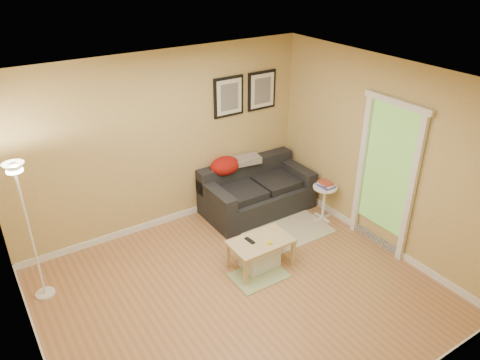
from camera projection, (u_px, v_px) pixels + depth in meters
The scene contains 23 objects.
floor at pixel (240, 294), 5.62m from camera, with size 4.50×4.50×0.00m, color #AF714B.
ceiling at pixel (240, 86), 4.42m from camera, with size 4.50×4.50×0.00m, color white.
wall_back at pixel (163, 143), 6.51m from camera, with size 4.50×4.50×0.00m, color tan.
wall_front at pixel (382, 312), 3.53m from camera, with size 4.50×4.50×0.00m, color tan.
wall_left at pixel (20, 274), 3.93m from camera, with size 4.00×4.00×0.00m, color tan.
wall_right at pixel (382, 156), 6.11m from camera, with size 4.00×4.00×0.00m, color tan.
baseboard_back at pixel (170, 218), 7.08m from camera, with size 4.50×0.02×0.10m, color white.
baseboard_right at pixel (369, 234), 6.68m from camera, with size 0.02×4.00×0.10m, color white.
sofa at pixel (257, 189), 7.22m from camera, with size 1.70×0.90×0.75m, color black, non-canonical shape.
red_throw at pixel (225, 166), 7.06m from camera, with size 0.48×0.36×0.28m, color #9F180E, non-canonical shape.
plaid_throw at pixel (247, 160), 7.24m from camera, with size 0.42×0.26×0.10m, color tan, non-canonical shape.
framed_print_left at pixel (229, 97), 6.78m from camera, with size 0.50×0.04×0.60m, color black, non-canonical shape.
framed_print_right at pixel (262, 90), 7.07m from camera, with size 0.50×0.04×0.60m, color black, non-canonical shape.
area_rug at pixel (286, 230), 6.85m from camera, with size 1.25×0.85×0.01m, color beige.
green_runner at pixel (259, 275), 5.93m from camera, with size 0.70×0.50×0.01m, color #668C4C.
coffee_table at pixel (260, 253), 6.02m from camera, with size 0.81×0.49×0.40m, color tan, non-canonical shape.
remote_control at pixel (250, 240), 5.91m from camera, with size 0.05×0.16×0.02m, color black.
tape_roll at pixel (269, 243), 5.86m from camera, with size 0.07×0.07×0.03m, color yellow.
storage_bin at pixel (260, 256), 6.05m from camera, with size 0.48×0.35×0.29m, color white, non-canonical shape.
side_table at pixel (324, 203), 7.03m from camera, with size 0.37×0.37×0.56m, color white, non-canonical shape.
book_stack at pixel (326, 184), 6.90m from camera, with size 0.18×0.24×0.08m, color #3C37A5, non-canonical shape.
floor_lamp at pixel (31, 237), 5.23m from camera, with size 0.23×0.23×1.78m, color white, non-canonical shape.
doorway at pixel (385, 180), 6.10m from camera, with size 0.12×1.01×2.13m, color white, non-canonical shape.
Camera 1 is at (-2.37, -3.64, 3.83)m, focal length 34.39 mm.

